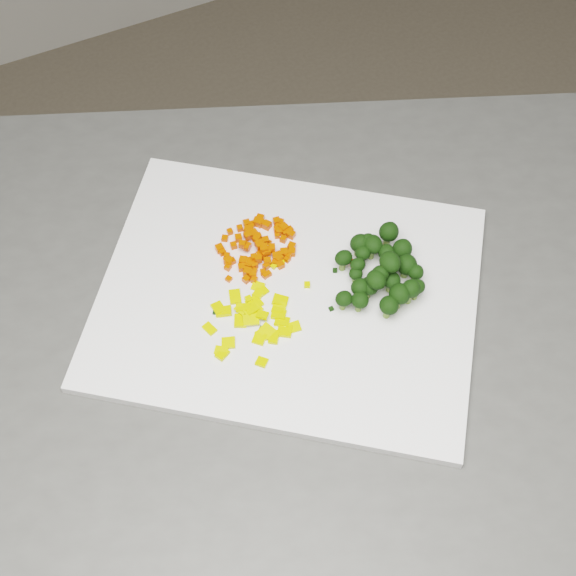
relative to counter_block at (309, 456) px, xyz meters
name	(u,v)px	position (x,y,z in m)	size (l,w,h in m)	color
counter_block	(309,456)	(0.00, 0.00, 0.00)	(0.96, 0.68, 0.90)	#4C4C49
cutting_board	(288,295)	(-0.02, 0.03, 0.46)	(0.43, 0.33, 0.01)	white
carrot_pile	(257,243)	(-0.03, 0.11, 0.47)	(0.10, 0.10, 0.03)	#DB3902
pepper_pile	(250,319)	(-0.08, 0.02, 0.47)	(0.11, 0.11, 0.02)	yellow
broccoli_pile	(381,270)	(0.08, 0.00, 0.49)	(0.11, 0.11, 0.05)	black
carrot_cube_0	(258,258)	(-0.04, 0.09, 0.47)	(0.01, 0.01, 0.01)	#DB3902
carrot_cube_1	(228,267)	(-0.07, 0.10, 0.46)	(0.01, 0.01, 0.01)	#DB3902
carrot_cube_2	(248,246)	(-0.04, 0.11, 0.47)	(0.01, 0.01, 0.01)	#DB3902
carrot_cube_3	(252,224)	(-0.02, 0.14, 0.46)	(0.01, 0.01, 0.01)	#DB3902
carrot_cube_4	(234,245)	(-0.05, 0.12, 0.47)	(0.01, 0.01, 0.01)	#DB3902
carrot_cube_5	(226,261)	(-0.07, 0.10, 0.46)	(0.01, 0.01, 0.01)	#DB3902
carrot_cube_6	(276,230)	(0.00, 0.12, 0.46)	(0.01, 0.01, 0.01)	#DB3902
carrot_cube_7	(247,248)	(-0.04, 0.11, 0.47)	(0.01, 0.01, 0.01)	#DB3902
carrot_cube_8	(260,245)	(-0.03, 0.10, 0.48)	(0.01, 0.01, 0.01)	#DB3902
carrot_cube_9	(288,255)	(0.00, 0.08, 0.47)	(0.01, 0.01, 0.01)	#DB3902
carrot_cube_10	(247,223)	(-0.02, 0.14, 0.47)	(0.01, 0.01, 0.01)	#DB3902
carrot_cube_11	(287,259)	(0.00, 0.08, 0.46)	(0.01, 0.01, 0.01)	#DB3902
carrot_cube_12	(254,257)	(-0.04, 0.09, 0.47)	(0.01, 0.01, 0.01)	#DB3902
carrot_cube_13	(268,274)	(-0.03, 0.07, 0.46)	(0.01, 0.01, 0.01)	#DB3902
carrot_cube_14	(264,253)	(-0.03, 0.09, 0.47)	(0.01, 0.01, 0.01)	#DB3902
carrot_cube_15	(248,272)	(-0.05, 0.08, 0.47)	(0.01, 0.01, 0.01)	#DB3902
carrot_cube_16	(292,252)	(0.01, 0.08, 0.47)	(0.01, 0.01, 0.01)	#DB3902
carrot_cube_17	(284,228)	(0.01, 0.12, 0.47)	(0.01, 0.01, 0.01)	#DB3902
carrot_cube_18	(286,233)	(0.01, 0.11, 0.47)	(0.01, 0.01, 0.01)	#DB3902
carrot_cube_19	(292,246)	(0.01, 0.09, 0.47)	(0.01, 0.01, 0.01)	#DB3902
carrot_cube_20	(259,223)	(-0.01, 0.14, 0.46)	(0.01, 0.01, 0.01)	#DB3902
carrot_cube_21	(278,255)	(-0.01, 0.08, 0.47)	(0.01, 0.01, 0.01)	#DB3902
carrot_cube_22	(267,262)	(-0.03, 0.08, 0.47)	(0.01, 0.01, 0.01)	#DB3902
carrot_cube_23	(246,264)	(-0.05, 0.09, 0.46)	(0.01, 0.01, 0.01)	#DB3902
carrot_cube_24	(246,279)	(-0.06, 0.07, 0.47)	(0.01, 0.01, 0.01)	#DB3902
carrot_cube_25	(242,268)	(-0.06, 0.09, 0.47)	(0.01, 0.01, 0.01)	#DB3902
carrot_cube_26	(250,263)	(-0.05, 0.09, 0.47)	(0.01, 0.01, 0.01)	#DB3902
carrot_cube_27	(230,232)	(-0.05, 0.14, 0.46)	(0.01, 0.01, 0.01)	#DB3902
carrot_cube_28	(263,272)	(-0.04, 0.07, 0.46)	(0.01, 0.01, 0.01)	#DB3902
carrot_cube_29	(249,265)	(-0.05, 0.09, 0.47)	(0.01, 0.01, 0.01)	#DB3902
carrot_cube_30	(260,244)	(-0.02, 0.10, 0.47)	(0.01, 0.01, 0.01)	#DB3902
carrot_cube_31	(253,274)	(-0.05, 0.07, 0.47)	(0.01, 0.01, 0.01)	#DB3902
carrot_cube_32	(254,234)	(-0.02, 0.12, 0.47)	(0.01, 0.01, 0.01)	#DB3902
carrot_cube_33	(264,249)	(-0.02, 0.09, 0.48)	(0.01, 0.01, 0.01)	#DB3902
carrot_cube_34	(261,255)	(-0.03, 0.09, 0.47)	(0.01, 0.01, 0.01)	#DB3902
carrot_cube_35	(254,280)	(-0.05, 0.07, 0.46)	(0.01, 0.01, 0.01)	#DB3902
carrot_cube_36	(277,221)	(0.01, 0.13, 0.47)	(0.01, 0.01, 0.01)	#DB3902
carrot_cube_37	(267,225)	(0.00, 0.13, 0.47)	(0.01, 0.01, 0.01)	#DB3902
carrot_cube_38	(278,259)	(-0.01, 0.08, 0.47)	(0.01, 0.01, 0.01)	#DB3902
carrot_cube_39	(275,262)	(-0.02, 0.08, 0.46)	(0.01, 0.01, 0.01)	#DB3902
carrot_cube_40	(242,244)	(-0.04, 0.11, 0.47)	(0.01, 0.01, 0.01)	#DB3902
carrot_cube_41	(265,276)	(-0.04, 0.07, 0.46)	(0.01, 0.01, 0.01)	#DB3902
carrot_cube_42	(266,240)	(-0.02, 0.11, 0.47)	(0.01, 0.01, 0.01)	#DB3902
carrot_cube_43	(249,261)	(-0.05, 0.09, 0.47)	(0.01, 0.01, 0.01)	#DB3902
carrot_cube_44	(259,236)	(-0.02, 0.12, 0.47)	(0.01, 0.01, 0.01)	#DB3902
carrot_cube_45	(240,228)	(-0.04, 0.14, 0.46)	(0.01, 0.01, 0.01)	#DB3902
carrot_cube_46	(257,222)	(-0.01, 0.14, 0.47)	(0.01, 0.01, 0.01)	#DB3902
carrot_cube_47	(278,227)	(0.01, 0.12, 0.46)	(0.01, 0.01, 0.01)	#DB3902
carrot_cube_48	(283,239)	(0.01, 0.10, 0.46)	(0.01, 0.01, 0.01)	#DB3902
carrot_cube_49	(248,230)	(-0.03, 0.13, 0.47)	(0.01, 0.01, 0.01)	#DB3902
carrot_cube_50	(279,231)	(0.01, 0.12, 0.47)	(0.01, 0.01, 0.01)	#DB3902
carrot_cube_51	(255,259)	(-0.04, 0.09, 0.47)	(0.01, 0.01, 0.01)	#DB3902
carrot_cube_52	(291,235)	(0.02, 0.10, 0.47)	(0.01, 0.01, 0.01)	#DB3902
carrot_cube_53	(222,252)	(-0.07, 0.12, 0.47)	(0.01, 0.01, 0.01)	#DB3902
carrot_cube_54	(232,261)	(-0.06, 0.10, 0.46)	(0.01, 0.01, 0.01)	#DB3902
carrot_cube_55	(266,266)	(-0.03, 0.08, 0.46)	(0.01, 0.01, 0.01)	#DB3902
carrot_cube_56	(290,230)	(0.02, 0.11, 0.47)	(0.01, 0.01, 0.01)	#DB3902
carrot_cube_57	(229,263)	(-0.07, 0.10, 0.47)	(0.01, 0.01, 0.01)	#DB3902
carrot_cube_58	(255,271)	(-0.04, 0.08, 0.46)	(0.01, 0.01, 0.01)	#DB3902
carrot_cube_59	(263,248)	(-0.02, 0.10, 0.46)	(0.01, 0.01, 0.01)	#DB3902
carrot_cube_60	(272,248)	(-0.01, 0.09, 0.47)	(0.01, 0.01, 0.01)	#DB3902
carrot_cube_61	(248,236)	(-0.03, 0.12, 0.47)	(0.01, 0.01, 0.01)	#DB3902
carrot_cube_62	(251,228)	(-0.02, 0.14, 0.46)	(0.01, 0.01, 0.01)	#DB3902
carrot_cube_63	(238,238)	(-0.04, 0.13, 0.47)	(0.01, 0.01, 0.01)	#DB3902
carrot_cube_64	(243,261)	(-0.05, 0.09, 0.47)	(0.01, 0.01, 0.01)	#DB3902
carrot_cube_65	(250,232)	(-0.03, 0.13, 0.47)	(0.01, 0.01, 0.01)	#DB3902
carrot_cube_66	(254,265)	(-0.04, 0.08, 0.47)	(0.01, 0.01, 0.01)	#DB3902
carrot_cube_67	(245,263)	(-0.05, 0.09, 0.47)	(0.01, 0.01, 0.01)	#DB3902
carrot_cube_68	(277,236)	(0.00, 0.11, 0.46)	(0.01, 0.01, 0.01)	#DB3902
carrot_cube_69	(284,253)	(0.00, 0.08, 0.47)	(0.01, 0.01, 0.01)	#DB3902
carrot_cube_70	(220,248)	(-0.07, 0.12, 0.47)	(0.01, 0.01, 0.01)	#DB3902
carrot_cube_71	(267,251)	(-0.02, 0.09, 0.47)	(0.01, 0.01, 0.01)	#DB3902
carrot_cube_72	(256,239)	(-0.03, 0.11, 0.47)	(0.01, 0.01, 0.01)	#DB3902
carrot_cube_73	(269,250)	(-0.02, 0.09, 0.47)	(0.01, 0.01, 0.01)	#DB3902
carrot_cube_74	(280,222)	(0.01, 0.13, 0.47)	(0.01, 0.01, 0.01)	#DB3902
carrot_cube_75	(227,256)	(-0.07, 0.11, 0.46)	(0.01, 0.01, 0.01)	#DB3902
carrot_cube_76	(260,219)	(-0.01, 0.14, 0.47)	(0.01, 0.01, 0.01)	#DB3902
carrot_cube_77	(277,257)	(-0.01, 0.08, 0.47)	(0.01, 0.01, 0.01)	#DB3902
carrot_cube_78	(229,261)	(-0.07, 0.10, 0.47)	(0.01, 0.01, 0.01)	#DB3902
carrot_cube_79	(260,222)	(-0.01, 0.14, 0.47)	(0.01, 0.01, 0.01)	#DB3902
carrot_cube_80	(280,265)	(-0.01, 0.07, 0.47)	(0.01, 0.01, 0.01)	#DB3902
pepper_chunk_0	(222,354)	(-0.12, -0.01, 0.46)	(0.01, 0.01, 0.00)	yellow
pepper_chunk_1	(240,321)	(-0.09, 0.02, 0.46)	(0.02, 0.01, 0.00)	yellow
pepper_chunk_2	(279,309)	(-0.04, 0.02, 0.46)	(0.02, 0.02, 0.00)	yellow
pepper_chunk_3	(251,320)	(-0.08, 0.02, 0.47)	(0.02, 0.01, 0.00)	yellow
pepper_chunk_4	(224,311)	(-0.10, 0.04, 0.46)	(0.02, 0.01, 0.00)	yellow
pepper_chunk_5	(258,287)	(-0.05, 0.06, 0.46)	(0.01, 0.01, 0.00)	yellow
pepper_chunk_6	(218,308)	(-0.10, 0.05, 0.46)	(0.02, 0.01, 0.00)	yellow
pepper_chunk_7	(221,351)	(-0.12, 0.00, 0.46)	(0.01, 0.01, 0.00)	yellow
pepper_chunk_8	(280,301)	(-0.03, 0.03, 0.46)	(0.02, 0.01, 0.00)	yellow
pepper_chunk_9	(285,331)	(-0.05, -0.01, 0.46)	(0.01, 0.02, 0.00)	yellow
pepper_chunk_10	(241,309)	(-0.08, 0.03, 0.47)	(0.01, 0.01, 0.00)	yellow
pepper_chunk_11	(228,343)	(-0.11, 0.00, 0.46)	(0.01, 0.01, 0.00)	yellow
pepper_chunk_12	(274,337)	(-0.06, -0.01, 0.46)	(0.02, 0.01, 0.00)	yellow
pepper_chunk_13	(254,302)	(-0.06, 0.04, 0.46)	(0.01, 0.01, 0.00)	yellow
pepper_chunk_14	(235,297)	(-0.08, 0.05, 0.46)	(0.02, 0.01, 0.00)	yellow
pepper_chunk_15	(262,315)	(-0.06, 0.02, 0.47)	(0.01, 0.01, 0.00)	yellow
pepper_chunk_16	(210,329)	(-0.12, 0.03, 0.46)	(0.02, 0.01, 0.00)	yellow
pepper_chunk_17	(262,291)	(-0.05, 0.05, 0.46)	(0.01, 0.01, 0.00)	yellow
pepper_chunk_18	(279,315)	(-0.04, 0.01, 0.46)	(0.02, 0.01, 0.00)	yellow
pepper_chunk_19	(243,308)	(-0.08, 0.03, 0.47)	(0.02, 0.01, 0.00)	yellow
pepper_chunk_20	(259,339)	(-0.08, -0.01, 0.46)	(0.01, 0.01, 0.00)	yellow
pepper_chunk_21	(267,331)	(-0.07, 0.00, 0.46)	(0.02, 0.02, 0.00)	yellow
pepper_chunk_22	(252,311)	(-0.07, 0.03, 0.47)	(0.02, 0.01, 0.00)	yellow
pepper_chunk_23	(252,310)	(-0.07, 0.03, 0.47)	(0.01, 0.01, 0.00)	yellow
pepper_chunk_24	(256,310)	(-0.07, 0.03, 0.46)	(0.01, 0.01, 0.00)	yellow
pepper_chunk_25	(262,362)	(-0.09, -0.03, 0.46)	(0.01, 0.01, 0.00)	yellow
pepper_chunk_26	(254,303)	(-0.06, 0.04, 0.46)	(0.02, 0.02, 0.00)	yellow
pepper_chunk_27	(279,307)	(-0.04, 0.02, 0.46)	(0.01, 0.02, 0.00)	yellow
pepper_chunk_28	(293,327)	(-0.04, -0.01, 0.46)	(0.02, 0.01, 0.00)	yellow
pepper_chunk_29	(282,322)	(-0.04, 0.00, 0.46)	(0.01, 0.02, 0.00)	yellow
pepper_chunk_30	(262,336)	(-0.07, -0.01, 0.46)	(0.01, 0.01, 0.00)	yellow
pepper_chunk_31	(259,294)	(-0.05, 0.05, 0.46)	(0.01, 0.01, 0.00)	yellow
broccoli_floret_0	(343,301)	(0.03, -0.01, 0.48)	(0.03, 0.03, 0.03)	black
broccoli_floret_1	(372,249)	(0.09, 0.04, 0.48)	(0.03, 0.03, 0.03)	black
broccoli_floret_2	(401,252)	(0.12, 0.02, 0.48)	(0.03, 0.03, 0.03)	black
broccoli_floret_3	(406,268)	(0.11, 0.00, 0.48)	(0.03, 0.03, 0.03)	black
broccoli_floret_4	(416,291)	(0.11, -0.03, 0.48)	(0.03, 0.03, 0.03)	black
broccoli_floret_5	(409,293)	(0.10, -0.04, 0.48)	(0.03, 0.03, 0.04)	black
broccoli_floret_6	(359,246)	(0.08, 0.05, 0.48)	(0.03, 0.03, 0.03)	black
broccoli_floret_7	(375,283)	(0.06, -0.01, 0.49)	(0.03, 0.03, 0.03)	black
broccoli_floret_8	(379,277)	(0.07, -0.01, 0.49)	(0.03, 0.03, 0.03)	black
broccoli_floret_9	(357,269)	(0.06, 0.02, 0.48)	(0.02, 0.02, 0.03)	black
broccoli_floret_10	(390,283)	(0.09, -0.01, 0.48)	(0.03, 0.03, 0.03)	black
broccoli_floret_11	(343,261)	(0.05, 0.04, 0.48)	(0.03, 0.03, 0.03)	black
broccoli_floret_12	(388,266)	(0.09, 0.00, 0.49)	(0.03, 0.03, 0.03)	black
broccoli_floret_13	(359,291)	(0.05, -0.01, 0.48)	(0.03, 0.03, 0.03)	black
broccoli_floret_14	(366,245)	(0.09, 0.05, 0.48)	(0.02, 0.02, 0.03)	black
broccoli_floret_15	(398,298)	(0.08, -0.04, 0.48)	(0.03, 0.03, 0.04)	black
broccoli_floret_16	(355,276)	(0.05, 0.01, 0.47)	(0.02, 0.02, 0.02)	black
broccoli_floret_17	(388,309)	(0.07, -0.04, 0.48)	(0.03, 0.03, 0.03)	black
broccoli_floret_18	(362,256)	(0.07, 0.03, 0.48)	(0.02, 0.02, 0.03)	black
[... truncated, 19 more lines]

